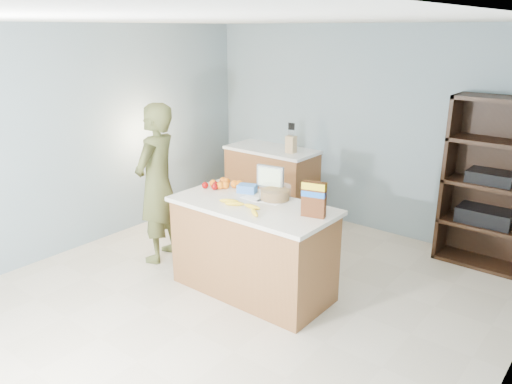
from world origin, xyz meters
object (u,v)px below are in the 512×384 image
Objects in this scene: person at (157,184)px; cereal_box at (314,197)px; tv at (270,178)px; shelving_unit at (491,187)px; counter_peninsula at (253,251)px.

person reaches higher than cereal_box.
cereal_box is (0.66, -0.26, 0.02)m from tv.
person is 6.11× the size of tv.
person is at bearing -176.22° from cereal_box.
shelving_unit is 1.04× the size of person.
tv is 0.71m from cereal_box.
cereal_box is (-0.93, -1.98, 0.22)m from shelving_unit.
counter_peninsula is 0.73m from tv.
person is at bearing -143.22° from shelving_unit.
person is 5.59× the size of cereal_box.
shelving_unit reaches higher than tv.
shelving_unit is 5.84× the size of cereal_box.
tv is (-1.60, -1.72, 0.19)m from shelving_unit.
shelving_unit is at bearing 64.74° from cereal_box.
shelving_unit is 6.38× the size of tv.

